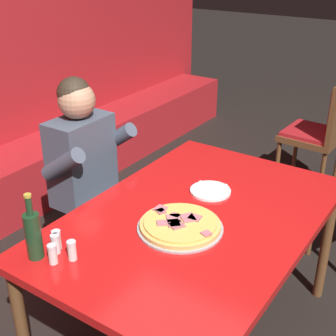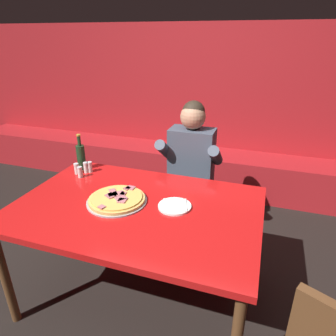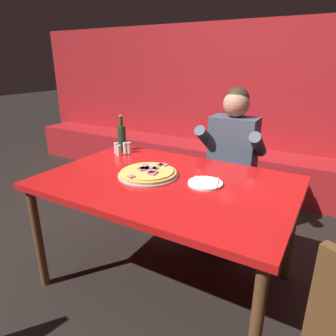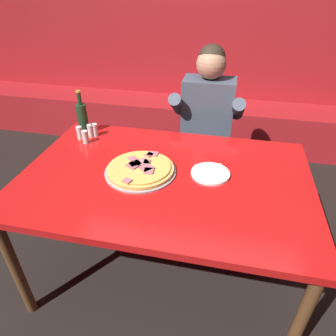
{
  "view_description": "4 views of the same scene",
  "coord_description": "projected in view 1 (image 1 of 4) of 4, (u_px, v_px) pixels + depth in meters",
  "views": [
    {
      "loc": [
        -1.64,
        -0.95,
        1.93
      ],
      "look_at": [
        0.06,
        0.2,
        0.94
      ],
      "focal_mm": 50.0,
      "sensor_mm": 36.0,
      "label": 1
    },
    {
      "loc": [
        0.71,
        -1.49,
        1.76
      ],
      "look_at": [
        0.12,
        0.27,
        0.93
      ],
      "focal_mm": 32.0,
      "sensor_mm": 36.0,
      "label": 2
    },
    {
      "loc": [
        0.88,
        -1.49,
        1.48
      ],
      "look_at": [
        -0.05,
        0.11,
        0.8
      ],
      "focal_mm": 32.0,
      "sensor_mm": 36.0,
      "label": 3
    },
    {
      "loc": [
        0.3,
        -1.29,
        1.69
      ],
      "look_at": [
        0.0,
        0.06,
        0.78
      ],
      "focal_mm": 32.0,
      "sensor_mm": 36.0,
      "label": 4
    }
  ],
  "objects": [
    {
      "name": "dining_chair_side_aisle",
      "position": [
        322.0,
        128.0,
        3.77
      ],
      "size": [
        0.46,
        0.46,
        0.98
      ],
      "color": "brown",
      "rests_on": "ground_plane"
    },
    {
      "name": "main_dining_table",
      "position": [
        195.0,
        228.0,
        2.23
      ],
      "size": [
        1.55,
        1.03,
        0.77
      ],
      "color": "brown",
      "rests_on": "ground_plane"
    },
    {
      "name": "shaker_red_pepper_flakes",
      "position": [
        56.0,
        245.0,
        1.92
      ],
      "size": [
        0.04,
        0.04,
        0.09
      ],
      "color": "silver",
      "rests_on": "main_dining_table"
    },
    {
      "name": "ground_plane",
      "position": [
        192.0,
        336.0,
        2.54
      ],
      "size": [
        24.0,
        24.0,
        0.0
      ],
      "primitive_type": "plane",
      "color": "black"
    },
    {
      "name": "shaker_black_pepper",
      "position": [
        57.0,
        241.0,
        1.95
      ],
      "size": [
        0.04,
        0.04,
        0.09
      ],
      "color": "silver",
      "rests_on": "main_dining_table"
    },
    {
      "name": "plate_white_paper",
      "position": [
        210.0,
        191.0,
        2.41
      ],
      "size": [
        0.21,
        0.21,
        0.02
      ],
      "color": "white",
      "rests_on": "main_dining_table"
    },
    {
      "name": "shaker_oregano",
      "position": [
        53.0,
        255.0,
        1.86
      ],
      "size": [
        0.04,
        0.04,
        0.09
      ],
      "color": "silver",
      "rests_on": "main_dining_table"
    },
    {
      "name": "pizza",
      "position": [
        181.0,
        225.0,
        2.09
      ],
      "size": [
        0.39,
        0.39,
        0.05
      ],
      "color": "#9E9EA3",
      "rests_on": "main_dining_table"
    },
    {
      "name": "beer_bottle",
      "position": [
        33.0,
        234.0,
        1.87
      ],
      "size": [
        0.07,
        0.07,
        0.29
      ],
      "color": "#19381E",
      "rests_on": "main_dining_table"
    },
    {
      "name": "diner_seated_blue_shirt",
      "position": [
        93.0,
        175.0,
        2.73
      ],
      "size": [
        0.53,
        0.53,
        1.27
      ],
      "color": "black",
      "rests_on": "ground_plane"
    },
    {
      "name": "shaker_parmesan",
      "position": [
        72.0,
        251.0,
        1.88
      ],
      "size": [
        0.04,
        0.04,
        0.09
      ],
      "color": "silver",
      "rests_on": "main_dining_table"
    }
  ]
}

